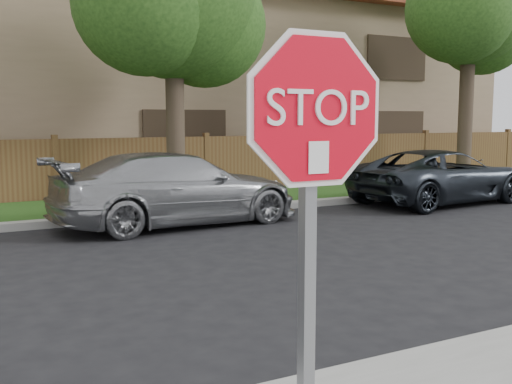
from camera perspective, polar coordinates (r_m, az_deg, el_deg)
far_curb at (r=12.40m, az=-15.99°, el=-2.65°), size 70.00×0.30×0.15m
grass_strip at (r=14.00m, az=-17.36°, el=-1.67°), size 70.00×3.00×0.12m
fence at (r=15.49m, az=-18.53°, el=1.86°), size 70.00×0.12×1.60m
apartment_building at (r=21.03m, az=-21.32°, el=10.47°), size 35.20×9.20×7.20m
tree_right at (r=20.01m, az=20.06°, el=16.62°), size 4.80×3.90×8.20m
stop_sign at (r=2.83m, az=5.46°, el=1.32°), size 1.01×0.13×2.55m
sedan_right at (r=11.90m, az=-7.48°, el=0.31°), size 5.12×2.42×1.44m
sedan_far_right at (r=15.53m, az=17.21°, el=1.43°), size 4.98×2.65×1.33m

